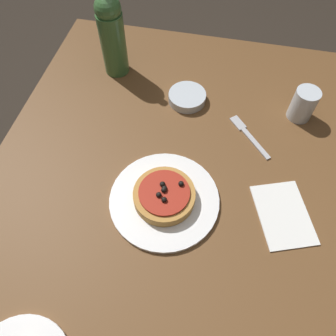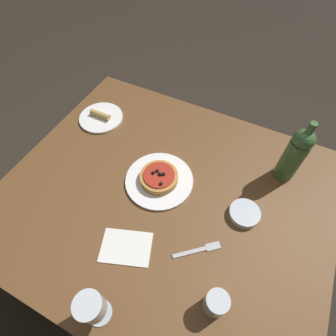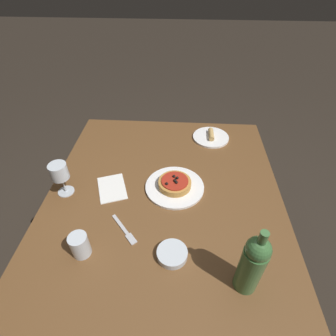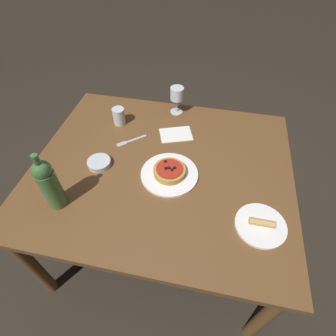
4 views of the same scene
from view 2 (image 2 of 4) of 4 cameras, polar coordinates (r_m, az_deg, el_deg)
The scene contains 11 objects.
ground_plane at distance 1.72m, azimuth -0.44°, elevation -17.69°, with size 14.00×14.00×0.00m, color #2D261E.
dining_table at distance 1.12m, azimuth -0.65°, elevation -7.77°, with size 1.29×1.09×0.72m.
dinner_plate at distance 1.09m, azimuth -1.92°, elevation -2.67°, with size 0.28×0.28×0.01m.
pizza at distance 1.07m, azimuth -1.96°, elevation -1.98°, with size 0.16×0.16×0.05m.
wine_glass at distance 0.83m, azimuth -16.47°, elevation -27.07°, with size 0.08×0.08×0.17m.
wine_bottle at distance 1.11m, azimuth 25.87°, elevation 2.69°, with size 0.08×0.08×0.30m.
water_cup at distance 0.89m, azimuth 10.39°, elevation -26.99°, with size 0.07×0.07×0.10m.
side_bowl at distance 1.04m, azimuth 16.28°, elevation -9.50°, with size 0.12×0.12×0.03m.
fork at distance 0.97m, azimuth 6.97°, elevation -17.24°, with size 0.15×0.13×0.00m.
side_plate at distance 1.36m, azimuth -14.38°, elevation 10.65°, with size 0.21×0.21×0.04m.
paper_napkin at distance 0.98m, azimuth -9.10°, elevation -16.64°, with size 0.21×0.18×0.00m.
Camera 2 is at (-0.24, 0.46, 1.64)m, focal length 28.00 mm.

